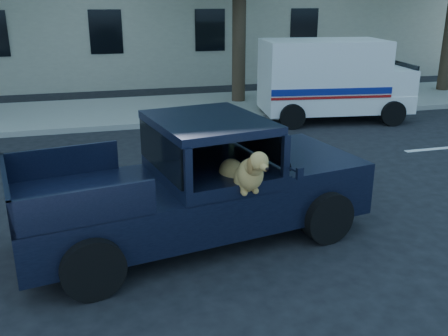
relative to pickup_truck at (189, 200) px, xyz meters
The scene contains 5 objects.
ground 1.62m from the pickup_truck, 163.78° to the right, with size 120.00×120.00×0.00m, color black.
far_sidewalk 8.91m from the pickup_truck, 99.35° to the left, with size 60.00×4.00×0.15m, color gray.
lane_stripes 3.09m from the pickup_truck, 79.46° to the left, with size 21.60×0.14×0.01m, color silver, non-canonical shape.
pickup_truck is the anchor object (origin of this frame).
mail_truck 8.49m from the pickup_truck, 49.43° to the left, with size 4.40×2.60×2.29m.
Camera 1 is at (0.15, -6.21, 3.41)m, focal length 40.00 mm.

